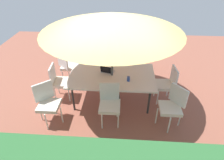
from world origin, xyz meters
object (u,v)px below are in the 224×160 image
(chair_northwest, at_px, (172,105))
(chair_east, at_px, (59,80))
(chair_west, at_px, (167,83))
(chair_northeast, at_px, (48,102))
(laptop, at_px, (107,71))
(cup, at_px, (128,79))
(chair_north, at_px, (110,102))
(dining_table, at_px, (112,76))
(chair_southeast, at_px, (68,65))
(patio_umbrella, at_px, (112,22))

(chair_northwest, relative_size, chair_east, 1.00)
(chair_west, xyz_separation_m, chair_northeast, (2.80, 0.93, 0.00))
(chair_northwest, bearing_deg, laptop, -161.25)
(chair_northeast, bearing_deg, laptop, -2.29)
(chair_west, height_order, laptop, laptop)
(chair_northeast, bearing_deg, cup, -20.84)
(chair_northwest, xyz_separation_m, chair_north, (1.38, 0.00, 0.00))
(chair_northwest, bearing_deg, dining_table, -160.14)
(chair_west, bearing_deg, chair_northeast, -77.33)
(chair_northwest, xyz_separation_m, chair_west, (-0.03, -0.86, 0.00))
(cup, bearing_deg, chair_west, -163.52)
(chair_southeast, bearing_deg, chair_northwest, -171.59)
(chair_northwest, height_order, laptop, laptop)
(chair_north, distance_m, laptop, 0.96)
(chair_northeast, bearing_deg, chair_east, 48.76)
(chair_northwest, bearing_deg, patio_umbrella, -160.14)
(chair_west, relative_size, chair_southeast, 1.00)
(chair_west, relative_size, laptop, 2.61)
(dining_table, xyz_separation_m, chair_northeast, (1.39, 0.88, -0.17))
(chair_west, bearing_deg, laptop, -97.92)
(dining_table, relative_size, chair_west, 2.18)
(chair_southeast, bearing_deg, patio_umbrella, -171.63)
(patio_umbrella, xyz_separation_m, chair_southeast, (1.37, -0.80, -1.54))
(chair_west, xyz_separation_m, laptop, (1.53, -0.06, 0.26))
(chair_north, bearing_deg, dining_table, 84.26)
(patio_umbrella, relative_size, cup, 26.51)
(laptop, height_order, cup, laptop)
(dining_table, bearing_deg, patio_umbrella, 0.00)
(chair_north, xyz_separation_m, laptop, (0.13, -0.92, 0.26))
(cup, bearing_deg, chair_northwest, 149.98)
(chair_southeast, relative_size, chair_northeast, 1.00)
(dining_table, bearing_deg, chair_northeast, 32.35)
(chair_northwest, xyz_separation_m, cup, (0.97, -0.56, 0.28))
(chair_east, xyz_separation_m, chair_southeast, (-0.01, -0.82, 0.00))
(dining_table, relative_size, chair_north, 2.18)
(patio_umbrella, relative_size, chair_east, 3.19)
(cup, bearing_deg, chair_east, -7.12)
(chair_west, bearing_deg, cup, -79.29)
(chair_east, relative_size, chair_northeast, 1.00)
(chair_east, xyz_separation_m, chair_northeast, (0.01, 0.86, 0.00))
(patio_umbrella, height_order, chair_north, patio_umbrella)
(chair_northwest, relative_size, cup, 8.32)
(chair_north, distance_m, cup, 0.75)
(chair_east, xyz_separation_m, laptop, (-1.25, -0.13, 0.26))
(dining_table, xyz_separation_m, chair_east, (1.37, 0.02, -0.17))
(patio_umbrella, bearing_deg, chair_northwest, 149.79)
(patio_umbrella, bearing_deg, chair_northeast, 32.35)
(chair_southeast, bearing_deg, cup, -171.71)
(chair_east, bearing_deg, dining_table, -94.17)
(chair_southeast, bearing_deg, chair_northeast, 127.98)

